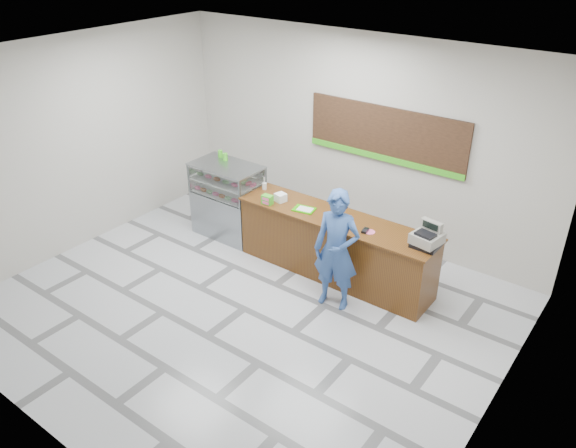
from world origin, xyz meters
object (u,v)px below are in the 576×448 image
Objects in this scene: sales_counter at (335,246)px; cash_register at (427,238)px; customer at (337,250)px; display_case at (228,200)px; serving_tray at (304,209)px.

sales_counter is 7.50× the size of cash_register.
customer is (0.42, -0.64, 0.39)m from sales_counter.
sales_counter is at bearing 0.01° from display_case.
sales_counter is 0.86m from customer.
customer is (0.95, -0.55, -0.13)m from serving_tray.
serving_tray is (-1.98, -0.12, -0.12)m from cash_register.
cash_register is at bearing -8.03° from serving_tray.
display_case is 3.61× the size of serving_tray.
display_case is 3.71m from cash_register.
serving_tray is 1.11m from customer.
serving_tray is (-0.53, -0.09, 0.52)m from sales_counter.
serving_tray is at bearing -167.60° from cash_register.
serving_tray is 0.20× the size of customer.
sales_counter is 2.23m from display_case.
display_case is 1.74m from serving_tray.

